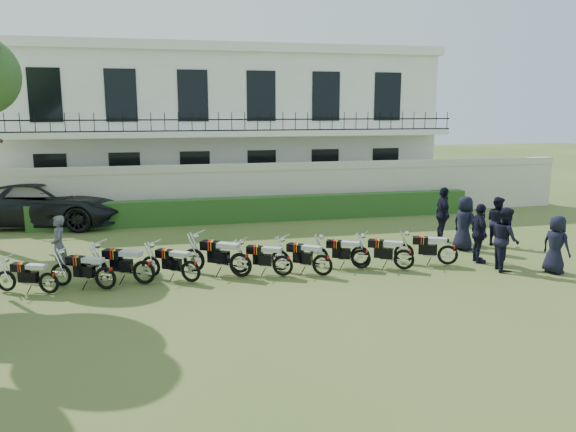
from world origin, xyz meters
The scene contains 22 objects.
ground centered at (0.00, 0.00, 0.00)m, with size 100.00×100.00×0.00m, color #3B5321.
perimeter_wall centered at (0.00, 8.00, 1.17)m, with size 30.00×0.35×2.30m.
hedge centered at (1.00, 7.20, 0.50)m, with size 18.00×0.60×1.00m, color #214D1B.
building centered at (0.00, 13.96, 3.71)m, with size 20.40×9.60×7.40m.
motorcycle_0 centered at (-5.81, -0.75, 0.43)m, with size 1.62×0.77×0.93m.
motorcycle_1 centered at (-4.46, -0.74, 0.47)m, with size 1.73×0.94×1.02m.
motorcycle_2 centered at (-3.52, -0.50, 0.51)m, with size 1.86×0.99×1.10m.
motorcycle_3 centered at (-2.31, -0.59, 0.47)m, with size 1.57×1.13×1.01m.
motorcycle_4 centered at (-0.96, -0.43, 0.53)m, with size 1.83×1.25×1.16m.
motorcycle_5 centered at (0.19, -0.58, 0.46)m, with size 1.69×0.92×1.00m.
motorcycle_6 centered at (1.26, -0.80, 0.47)m, with size 1.56×1.19×1.02m.
motorcycle_7 centered at (2.53, -0.38, 0.45)m, with size 1.66×0.91×0.98m.
motorcycle_8 centered at (3.70, -0.74, 0.47)m, with size 1.64×1.03×1.01m.
motorcycle_9 centered at (5.17, -0.56, 0.47)m, with size 1.76×0.86×1.02m.
suv centered at (-7.49, 8.21, 0.87)m, with size 2.90×6.30×1.75m, color black.
inspector centered at (-5.80, 0.91, 0.84)m, with size 0.62×0.40×1.69m, color #5B5A60.
officer_0 centered at (7.73, -1.91, 0.82)m, with size 0.80×0.52×1.64m, color black.
officer_1 centered at (6.51, -1.33, 0.91)m, with size 0.89×0.69×1.83m, color black.
officer_2 centered at (6.23, -0.44, 0.90)m, with size 1.05×0.44×1.79m, color black.
officer_3 centered at (6.59, 1.04, 0.89)m, with size 0.87×0.56×1.78m, color black.
officer_4 centered at (7.98, 1.32, 0.84)m, with size 0.81×0.63×1.68m, color black.
officer_5 centered at (6.48, 2.28, 0.95)m, with size 1.12×0.47×1.91m, color black.
Camera 1 is at (-2.96, -15.12, 4.58)m, focal length 35.00 mm.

